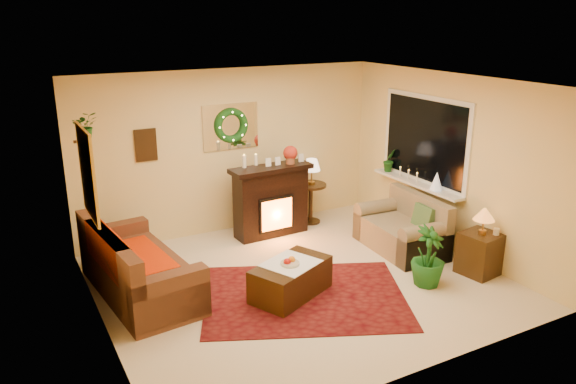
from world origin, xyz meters
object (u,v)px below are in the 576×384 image
coffee_table (291,280)px  loveseat (401,223)px  end_table_square (479,255)px  sofa (139,262)px  side_table_round (310,204)px  fireplace (271,202)px

coffee_table → loveseat: bearing=-11.6°
loveseat → end_table_square: bearing=-66.5°
sofa → side_table_round: (3.18, 1.16, -0.10)m
side_table_round → sofa: bearing=-160.0°
sofa → loveseat: sofa is taller
side_table_round → coffee_table: size_ratio=0.65×
loveseat → coffee_table: bearing=-163.1°
loveseat → end_table_square: size_ratio=2.42×
side_table_round → end_table_square: (1.01, -2.78, -0.05)m
sofa → fireplace: bearing=16.9°
loveseat → end_table_square: (0.41, -1.15, -0.15)m
sofa → end_table_square: 4.49m
sofa → coffee_table: (1.63, -0.96, -0.22)m
end_table_square → coffee_table: end_table_square is taller
sofa → end_table_square: size_ratio=3.60×
sofa → coffee_table: size_ratio=2.01×
loveseat → fireplace: bearing=138.3°
side_table_round → end_table_square: size_ratio=1.17×
sofa → side_table_round: bearing=14.0°
coffee_table → side_table_round: bearing=29.4°
sofa → end_table_square: sofa is taller
loveseat → end_table_square: 1.23m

